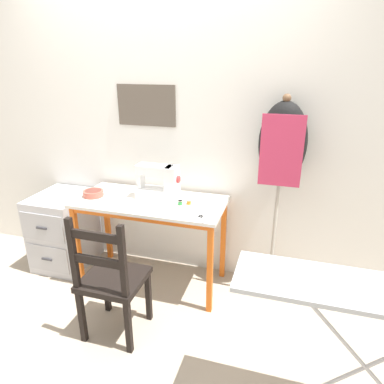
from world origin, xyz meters
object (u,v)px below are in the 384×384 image
at_px(filing_cabinet, 64,230).
at_px(dress_form, 282,153).
at_px(ironing_board, 382,300).
at_px(fabric_bowl, 93,193).
at_px(scissors, 202,218).
at_px(thread_spool_near_machine, 180,203).
at_px(sewing_machine, 160,183).
at_px(thread_spool_mid_table, 189,202).
at_px(wooden_chair, 111,280).

height_order(filing_cabinet, dress_form, dress_form).
bearing_deg(ironing_board, fabric_bowl, 156.63).
bearing_deg(scissors, thread_spool_near_machine, 140.72).
bearing_deg(sewing_machine, ironing_board, -33.92).
relative_size(scissors, thread_spool_mid_table, 2.92).
relative_size(thread_spool_near_machine, thread_spool_mid_table, 1.01).
xyz_separation_m(thread_spool_mid_table, ironing_board, (1.16, -0.90, 0.03)).
bearing_deg(thread_spool_mid_table, ironing_board, -37.84).
relative_size(thread_spool_near_machine, wooden_chair, 0.05).
xyz_separation_m(sewing_machine, fabric_bowl, (-0.55, -0.10, -0.10)).
bearing_deg(ironing_board, scissors, 145.31).
distance_m(scissors, ironing_board, 1.22).
height_order(dress_form, ironing_board, dress_form).
distance_m(thread_spool_mid_table, ironing_board, 1.47).
relative_size(scissors, ironing_board, 0.09).
xyz_separation_m(thread_spool_mid_table, dress_form, (0.65, 0.19, 0.39)).
height_order(thread_spool_mid_table, ironing_board, ironing_board).
distance_m(sewing_machine, thread_spool_mid_table, 0.28).
distance_m(fabric_bowl, ironing_board, 2.13).
distance_m(fabric_bowl, filing_cabinet, 0.61).
bearing_deg(wooden_chair, dress_form, 40.38).
height_order(scissors, thread_spool_mid_table, thread_spool_mid_table).
relative_size(fabric_bowl, ironing_board, 0.13).
distance_m(scissors, thread_spool_near_machine, 0.28).
distance_m(filing_cabinet, ironing_board, 2.59).
distance_m(fabric_bowl, scissors, 0.97).
height_order(fabric_bowl, wooden_chair, wooden_chair).
bearing_deg(thread_spool_near_machine, ironing_board, -35.55).
height_order(thread_spool_near_machine, dress_form, dress_form).
xyz_separation_m(scissors, thread_spool_near_machine, (-0.22, 0.18, 0.02)).
xyz_separation_m(thread_spool_near_machine, thread_spool_mid_table, (0.06, 0.03, 0.00)).
bearing_deg(scissors, fabric_bowl, 170.94).
relative_size(thread_spool_mid_table, wooden_chair, 0.05).
bearing_deg(wooden_chair, filing_cabinet, 141.90).
bearing_deg(dress_form, filing_cabinet, -175.24).
relative_size(thread_spool_near_machine, dress_form, 0.03).
height_order(wooden_chair, filing_cabinet, wooden_chair).
xyz_separation_m(dress_form, ironing_board, (0.51, -1.09, -0.35)).
bearing_deg(thread_spool_near_machine, fabric_bowl, -177.95).
height_order(thread_spool_near_machine, thread_spool_mid_table, same).
bearing_deg(dress_form, fabric_bowl, -170.45).
distance_m(filing_cabinet, dress_form, 2.03).
height_order(thread_spool_mid_table, filing_cabinet, thread_spool_mid_table).
height_order(scissors, ironing_board, ironing_board).
distance_m(dress_form, ironing_board, 1.25).
height_order(filing_cabinet, ironing_board, ironing_board).
bearing_deg(filing_cabinet, scissors, -10.04).
bearing_deg(ironing_board, thread_spool_mid_table, 142.16).
height_order(wooden_chair, ironing_board, wooden_chair).
bearing_deg(ironing_board, sewing_machine, 146.08).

